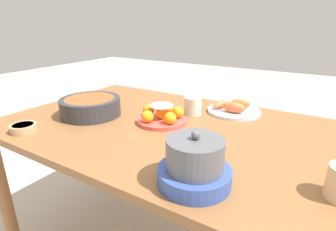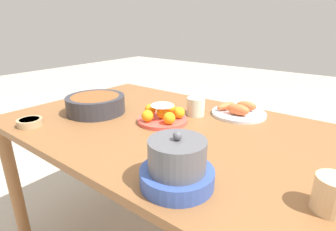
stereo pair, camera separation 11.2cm
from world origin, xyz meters
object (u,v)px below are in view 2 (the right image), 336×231
sauce_bowl (30,122)px  cup_far (332,194)px  cake_plate (163,115)px  seafood_platter (238,111)px  dining_table (174,145)px  serving_bowl (96,104)px  cup_near (196,107)px  warming_pot (177,166)px

sauce_bowl → cup_far: 1.10m
cake_plate → seafood_platter: cake_plate is taller
dining_table → serving_bowl: serving_bowl is taller
dining_table → cup_near: 0.22m
serving_bowl → warming_pot: warming_pot is taller
dining_table → serving_bowl: (0.41, 0.08, 0.13)m
dining_table → cake_plate: cake_plate is taller
warming_pot → serving_bowl: bearing=-20.4°
cup_near → cup_far: (-0.60, 0.38, 0.00)m
dining_table → cake_plate: 0.14m
dining_table → cup_near: cup_near is taller
seafood_platter → cup_near: (0.16, 0.12, 0.02)m
cup_far → sauce_bowl: bearing=9.0°
seafood_platter → cup_far: 0.67m
warming_pot → cup_far: bearing=-158.6°
cup_far → warming_pot: warming_pot is taller
sauce_bowl → seafood_platter: bearing=-133.7°
cup_near → cup_far: size_ratio=0.97×
sauce_bowl → cup_far: size_ratio=1.17×
warming_pot → cake_plate: bearing=-46.6°
seafood_platter → cup_far: cup_far is taller
serving_bowl → cup_far: 1.01m
sauce_bowl → cup_near: 0.73m
cup_near → sauce_bowl: bearing=48.5°
dining_table → cup_near: bearing=-87.8°
sauce_bowl → seafood_platter: size_ratio=0.40×
cake_plate → warming_pot: size_ratio=1.10×
serving_bowl → sauce_bowl: 0.30m
sauce_bowl → seafood_platter: 0.93m
sauce_bowl → warming_pot: (-0.74, -0.04, 0.04)m
cake_plate → seafood_platter: 0.37m
cup_near → serving_bowl: bearing=33.2°
dining_table → seafood_platter: 0.36m
seafood_platter → warming_pot: warming_pot is taller
dining_table → serving_bowl: size_ratio=5.42×
cake_plate → warming_pot: warming_pot is taller
dining_table → seafood_platter: (-0.15, -0.31, 0.11)m
warming_pot → sauce_bowl: bearing=2.8°
dining_table → sauce_bowl: size_ratio=14.73×
dining_table → seafood_platter: bearing=-116.3°
serving_bowl → seafood_platter: 0.68m
sauce_bowl → cake_plate: bearing=-137.2°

